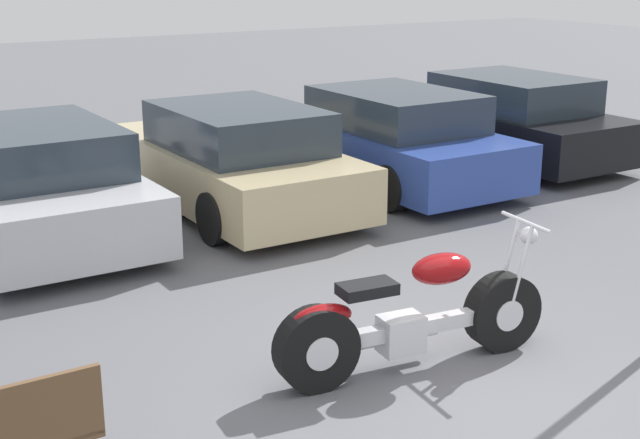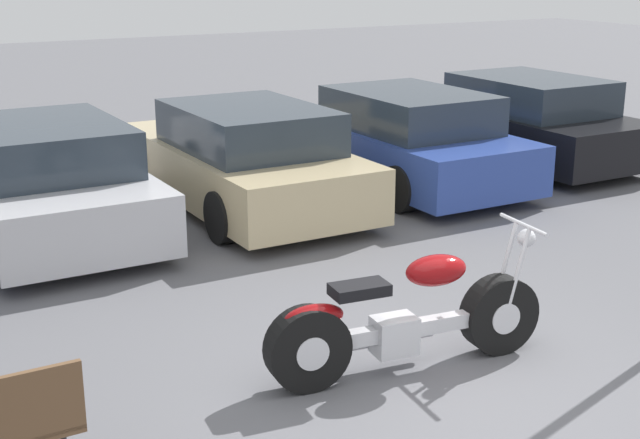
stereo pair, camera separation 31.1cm
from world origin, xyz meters
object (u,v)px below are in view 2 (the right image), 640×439
object	(u,v)px
parked_car_champagne	(243,159)
parked_car_blue	(401,139)
motorcycle	(404,321)
parked_car_black	(520,121)
parked_car_silver	(44,180)

from	to	relation	value
parked_car_champagne	parked_car_blue	world-z (taller)	same
motorcycle	parked_car_black	size ratio (longest dim) A/B	0.54
parked_car_champagne	parked_car_blue	bearing A→B (deg)	0.93
parked_car_silver	parked_car_champagne	xyz separation A→B (m)	(2.50, -0.13, 0.00)
parked_car_champagne	parked_car_blue	distance (m)	2.50
parked_car_champagne	parked_car_blue	size ratio (longest dim) A/B	1.00
parked_car_champagne	parked_car_blue	xyz separation A→B (m)	(2.50, 0.04, 0.00)
motorcycle	parked_car_blue	distance (m)	6.08
parked_car_silver	parked_car_champagne	size ratio (longest dim) A/B	1.00
motorcycle	parked_car_blue	world-z (taller)	parked_car_blue
parked_car_champagne	parked_car_silver	bearing A→B (deg)	177.09
parked_car_silver	parked_car_blue	distance (m)	5.00
parked_car_silver	parked_car_champagne	bearing A→B (deg)	-2.91
motorcycle	parked_car_blue	size ratio (longest dim) A/B	0.54
motorcycle	parked_car_black	world-z (taller)	parked_car_black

